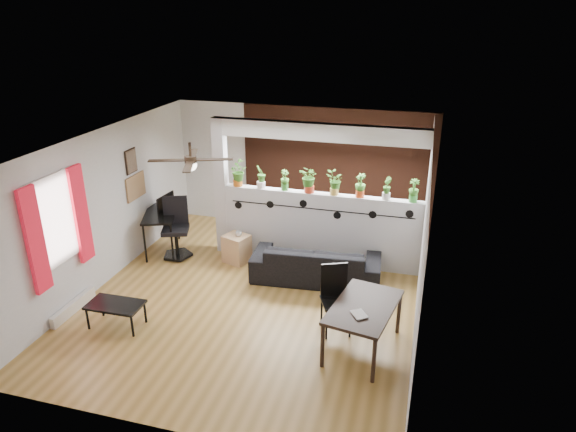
{
  "coord_description": "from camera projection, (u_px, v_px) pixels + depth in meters",
  "views": [
    {
      "loc": [
        2.5,
        -6.91,
        4.42
      ],
      "look_at": [
        0.43,
        0.6,
        1.23
      ],
      "focal_mm": 32.0,
      "sensor_mm": 36.0,
      "label": 1
    }
  ],
  "objects": [
    {
      "name": "dining_table",
      "position": [
        364.0,
        310.0,
        6.92
      ],
      "size": [
        1.0,
        1.4,
        0.7
      ],
      "color": "black",
      "rests_on": "ground"
    },
    {
      "name": "baseboard_heater",
      "position": [
        74.0,
        307.0,
        7.98
      ],
      "size": [
        0.08,
        1.0,
        0.18
      ],
      "primitive_type": "cube",
      "color": "silver",
      "rests_on": "ground"
    },
    {
      "name": "sofa",
      "position": [
        316.0,
        263.0,
        8.87
      ],
      "size": [
        2.16,
        1.0,
        0.61
      ],
      "primitive_type": "imported",
      "rotation": [
        0.0,
        0.0,
        3.22
      ],
      "color": "black",
      "rests_on": "ground"
    },
    {
      "name": "brick_panel",
      "position": [
        336.0,
        172.0,
        10.42
      ],
      "size": [
        3.9,
        0.05,
        2.6
      ],
      "primitive_type": "cube",
      "color": "brown",
      "rests_on": "ground"
    },
    {
      "name": "computer_desk",
      "position": [
        160.0,
        216.0,
        9.78
      ],
      "size": [
        0.92,
        1.22,
        0.79
      ],
      "color": "black",
      "rests_on": "ground"
    },
    {
      "name": "cube_shelf",
      "position": [
        237.0,
        249.0,
        9.5
      ],
      "size": [
        0.53,
        0.5,
        0.52
      ],
      "primitive_type": "cube",
      "rotation": [
        0.0,
        0.0,
        -0.34
      ],
      "color": "tan",
      "rests_on": "ground"
    },
    {
      "name": "book",
      "position": [
        353.0,
        316.0,
        6.64
      ],
      "size": [
        0.27,
        0.28,
        0.02
      ],
      "primitive_type": "imported",
      "rotation": [
        0.0,
        0.0,
        0.6
      ],
      "color": "gray",
      "rests_on": "dining_table"
    },
    {
      "name": "office_chair",
      "position": [
        176.0,
        232.0,
        9.64
      ],
      "size": [
        0.61,
        0.61,
        1.13
      ],
      "color": "black",
      "rests_on": "ground"
    },
    {
      "name": "monitor",
      "position": [
        164.0,
        206.0,
        9.85
      ],
      "size": [
        0.31,
        0.08,
        0.17
      ],
      "primitive_type": "imported",
      "rotation": [
        0.0,
        0.0,
        1.47
      ],
      "color": "black",
      "rests_on": "computer_desk"
    },
    {
      "name": "corkboard",
      "position": [
        136.0,
        187.0,
        9.43
      ],
      "size": [
        0.03,
        0.6,
        0.45
      ],
      "primitive_type": "cube",
      "color": "olive",
      "rests_on": "room_shell"
    },
    {
      "name": "potted_plant_3",
      "position": [
        309.0,
        179.0,
        9.05
      ],
      "size": [
        0.32,
        0.29,
        0.48
      ],
      "color": "#BC361E",
      "rests_on": "partition_wall"
    },
    {
      "name": "window_assembly",
      "position": [
        57.0,
        223.0,
        7.45
      ],
      "size": [
        0.09,
        1.3,
        1.55
      ],
      "color": "white",
      "rests_on": "room_shell"
    },
    {
      "name": "potted_plant_7",
      "position": [
        414.0,
        190.0,
        8.62
      ],
      "size": [
        0.21,
        0.17,
        0.4
      ],
      "color": "green",
      "rests_on": "partition_wall"
    },
    {
      "name": "partition_wall",
      "position": [
        321.0,
        228.0,
        9.34
      ],
      "size": [
        3.6,
        0.18,
        1.35
      ],
      "primitive_type": "cube",
      "color": "#BCBCC1",
      "rests_on": "ground"
    },
    {
      "name": "vine_decal",
      "position": [
        320.0,
        209.0,
        9.11
      ],
      "size": [
        3.31,
        0.01,
        0.3
      ],
      "color": "black",
      "rests_on": "partition_wall"
    },
    {
      "name": "ceiling_header",
      "position": [
        323.0,
        132.0,
        8.67
      ],
      "size": [
        3.6,
        0.18,
        0.3
      ],
      "primitive_type": "cube",
      "color": "silver",
      "rests_on": "room_shell"
    },
    {
      "name": "potted_plant_2",
      "position": [
        285.0,
        179.0,
        9.18
      ],
      "size": [
        0.22,
        0.23,
        0.37
      ],
      "color": "#3C8B32",
      "rests_on": "partition_wall"
    },
    {
      "name": "coffee_table",
      "position": [
        115.0,
        306.0,
        7.54
      ],
      "size": [
        0.82,
        0.46,
        0.38
      ],
      "color": "black",
      "rests_on": "ground"
    },
    {
      "name": "folding_chair",
      "position": [
        335.0,
        292.0,
        7.4
      ],
      "size": [
        0.54,
        0.54,
        1.02
      ],
      "color": "black",
      "rests_on": "ground"
    },
    {
      "name": "room_shell",
      "position": [
        251.0,
        223.0,
        7.97
      ],
      "size": [
        6.3,
        7.1,
        2.9
      ],
      "color": "olive",
      "rests_on": "ground"
    },
    {
      "name": "potted_plant_0",
      "position": [
        237.0,
        173.0,
        9.38
      ],
      "size": [
        0.31,
        0.31,
        0.47
      ],
      "color": "#D16618",
      "rests_on": "partition_wall"
    },
    {
      "name": "potted_plant_6",
      "position": [
        387.0,
        188.0,
        8.73
      ],
      "size": [
        0.19,
        0.22,
        0.4
      ],
      "color": "silver",
      "rests_on": "partition_wall"
    },
    {
      "name": "ceiling_fan",
      "position": [
        191.0,
        162.0,
        7.51
      ],
      "size": [
        1.19,
        1.19,
        0.43
      ],
      "color": "black",
      "rests_on": "room_shell"
    },
    {
      "name": "potted_plant_4",
      "position": [
        335.0,
        182.0,
        8.95
      ],
      "size": [
        0.26,
        0.23,
        0.43
      ],
      "color": "gold",
      "rests_on": "partition_wall"
    },
    {
      "name": "framed_art",
      "position": [
        131.0,
        161.0,
        9.19
      ],
      "size": [
        0.03,
        0.34,
        0.44
      ],
      "color": "#8C7259",
      "rests_on": "room_shell"
    },
    {
      "name": "cup",
      "position": [
        239.0,
        234.0,
        9.37
      ],
      "size": [
        0.15,
        0.15,
        0.09
      ],
      "primitive_type": "imported",
      "rotation": [
        0.0,
        0.0,
        0.42
      ],
      "color": "gray",
      "rests_on": "cube_shelf"
    },
    {
      "name": "potted_plant_1",
      "position": [
        261.0,
        176.0,
        9.28
      ],
      "size": [
        0.24,
        0.26,
        0.43
      ],
      "color": "white",
      "rests_on": "partition_wall"
    },
    {
      "name": "potted_plant_5",
      "position": [
        360.0,
        185.0,
        8.84
      ],
      "size": [
        0.27,
        0.26,
        0.42
      ],
      "color": "#D54819",
      "rests_on": "partition_wall"
    },
    {
      "name": "pier_column",
      "position": [
        221.0,
        187.0,
        9.58
      ],
      "size": [
        0.22,
        0.2,
        2.6
      ],
      "primitive_type": "cube",
      "color": "#BCBCC1",
      "rests_on": "ground"
    }
  ]
}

